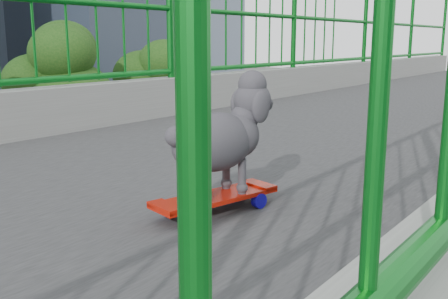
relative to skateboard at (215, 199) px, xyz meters
name	(u,v)px	position (x,y,z in m)	size (l,w,h in m)	color
skateboard	(215,199)	(0.00, 0.00, 0.00)	(0.25, 0.50, 0.06)	red
poodle	(221,136)	(0.01, 0.02, 0.23)	(0.26, 0.46, 0.39)	#2B292E
car_2	(6,274)	(-12.87, 6.25, -6.27)	(2.57, 5.57, 1.55)	white
car_6	(241,226)	(-9.67, 13.85, -6.30)	(2.48, 5.38, 1.50)	white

